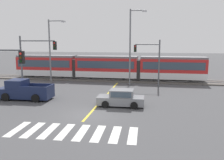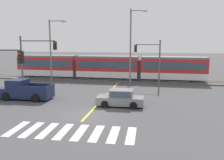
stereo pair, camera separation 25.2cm
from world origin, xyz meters
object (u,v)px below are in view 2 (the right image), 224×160
Objects in this scene: sedan_crossing at (120,98)px; traffic_light_far_right at (151,57)px; street_lamp_west at (52,47)px; light_rail_tram at (108,66)px; pickup_truck at (24,91)px; street_lamp_centre at (132,43)px; traffic_light_mid_left at (33,56)px.

traffic_light_far_right is (2.37, 9.44, 3.14)m from sedan_crossing.
sedan_crossing is 0.49× the size of street_lamp_west.
traffic_light_far_right is (6.43, -4.28, 1.79)m from light_rail_tram.
sedan_crossing is 0.71× the size of traffic_light_far_right.
pickup_truck is (-9.94, 0.76, 0.14)m from sedan_crossing.
light_rail_tram is 6.60× the size of sedan_crossing.
street_lamp_centre is at bearing -40.75° from light_rail_tram.
traffic_light_mid_left is (-0.25, 2.54, 3.34)m from pickup_truck.
light_rail_tram is at bearing 24.34° from street_lamp_west.
street_lamp_centre is at bearing -0.65° from street_lamp_west.
traffic_light_mid_left is at bearing -81.41° from street_lamp_west.
sedan_crossing is 0.78× the size of pickup_truck.
light_rail_tram is at bearing 59.59° from traffic_light_mid_left.
light_rail_tram is at bearing 106.51° from sedan_crossing.
street_lamp_centre reaches higher than street_lamp_west.
light_rail_tram is 8.42m from street_lamp_west.
pickup_truck is 0.86× the size of traffic_light_mid_left.
traffic_light_far_right is at bearing 75.93° from sedan_crossing.
pickup_truck is 4.20m from traffic_light_mid_left.
sedan_crossing is 9.97m from pickup_truck.
street_lamp_centre is (11.13, -0.13, 0.53)m from street_lamp_west.
light_rail_tram reaches higher than sedan_crossing.
street_lamp_centre reaches higher than sedan_crossing.
pickup_truck is 0.56× the size of street_lamp_centre.
traffic_light_far_right is 3.13m from street_lamp_centre.
pickup_truck is at bearing -144.78° from traffic_light_far_right.
traffic_light_far_right is at bearing 35.22° from pickup_truck.
light_rail_tram is 7.93m from traffic_light_far_right.
traffic_light_mid_left reaches higher than sedan_crossing.
street_lamp_centre is (10.04, 7.04, 1.31)m from traffic_light_mid_left.
street_lamp_west reaches higher than sedan_crossing.
sedan_crossing is (4.07, -13.72, -1.35)m from light_rail_tram.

